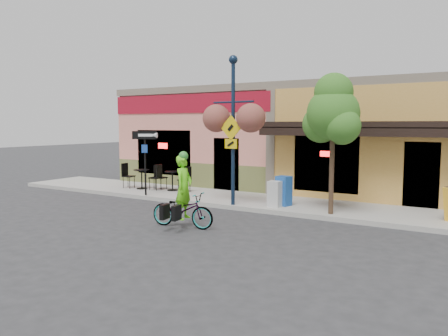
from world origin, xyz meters
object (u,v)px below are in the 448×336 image
(building, at_px, (329,138))
(cyclist_rider, at_px, (184,196))
(bicycle, at_px, (183,210))
(lamp_post, at_px, (233,131))
(street_tree, at_px, (332,143))
(newspaper_box_blue, at_px, (284,191))
(newspaper_box_grey, at_px, (275,194))
(one_way_sign, at_px, (145,163))

(building, bearing_deg, cyclist_rider, -95.41)
(building, relative_size, bicycle, 9.68)
(building, distance_m, bicycle, 10.06)
(lamp_post, height_order, street_tree, lamp_post)
(building, xyz_separation_m, street_tree, (2.21, -6.62, 0.04))
(newspaper_box_blue, height_order, newspaper_box_grey, newspaper_box_blue)
(bicycle, distance_m, cyclist_rider, 0.39)
(bicycle, bearing_deg, one_way_sign, 45.54)
(building, distance_m, lamp_post, 6.95)
(cyclist_rider, xyz_separation_m, lamp_post, (-0.16, 3.01, 1.76))
(newspaper_box_blue, bearing_deg, street_tree, -3.22)
(bicycle, xyz_separation_m, newspaper_box_grey, (1.26, 3.39, 0.08))
(building, xyz_separation_m, cyclist_rider, (-0.93, -9.86, -1.37))
(bicycle, xyz_separation_m, cyclist_rider, (0.05, 0.00, 0.39))
(building, bearing_deg, lamp_post, -99.08)
(building, bearing_deg, bicycle, -95.69)
(building, relative_size, newspaper_box_blue, 18.36)
(one_way_sign, height_order, street_tree, street_tree)
(street_tree, bearing_deg, newspaper_box_grey, 175.71)
(newspaper_box_grey, xyz_separation_m, street_tree, (1.93, -0.14, 1.72))
(bicycle, distance_m, street_tree, 4.89)
(lamp_post, bearing_deg, bicycle, -83.73)
(bicycle, relative_size, lamp_post, 0.38)
(building, height_order, newspaper_box_grey, building)
(street_tree, bearing_deg, cyclist_rider, -134.07)
(lamp_post, distance_m, newspaper_box_blue, 2.62)
(cyclist_rider, xyz_separation_m, street_tree, (3.14, 3.24, 1.41))
(building, bearing_deg, newspaper_box_grey, -87.58)
(lamp_post, distance_m, one_way_sign, 4.07)
(building, relative_size, newspaper_box_grey, 21.30)
(one_way_sign, bearing_deg, street_tree, -22.82)
(cyclist_rider, relative_size, one_way_sign, 0.72)
(building, distance_m, newspaper_box_grey, 6.69)
(cyclist_rider, bearing_deg, newspaper_box_grey, -26.96)
(cyclist_rider, height_order, one_way_sign, one_way_sign)
(newspaper_box_blue, height_order, street_tree, street_tree)
(one_way_sign, bearing_deg, lamp_post, -24.67)
(bicycle, height_order, one_way_sign, one_way_sign)
(one_way_sign, bearing_deg, newspaper_box_grey, -20.56)
(lamp_post, height_order, one_way_sign, lamp_post)
(cyclist_rider, bearing_deg, bicycle, 82.66)
(one_way_sign, distance_m, newspaper_box_grey, 5.31)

